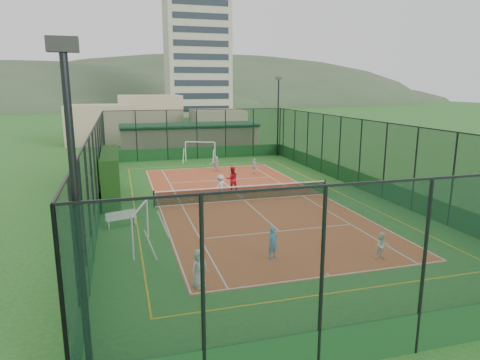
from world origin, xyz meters
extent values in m
plane|color=#226424|center=(0.00, 0.00, 0.00)|extent=(300.00, 300.00, 0.00)
cube|color=#B44628|center=(0.00, 0.00, 0.01)|extent=(11.17, 23.97, 0.01)
cube|color=beige|center=(12.00, 82.00, 15.00)|extent=(15.00, 12.00, 30.00)
cube|color=black|center=(-8.30, 2.76, 1.56)|extent=(1.07, 7.13, 3.12)
imported|color=silver|center=(-5.08, -11.41, 0.75)|extent=(0.86, 0.75, 1.48)
imported|color=#4986CF|center=(-1.54, -9.61, 0.71)|extent=(0.61, 0.52, 1.41)
imported|color=white|center=(2.95, -10.96, 0.61)|extent=(0.67, 0.58, 1.20)
imported|color=silver|center=(-1.30, 1.20, 0.78)|extent=(1.14, 1.02, 1.54)
imported|color=silver|center=(3.20, 7.80, 0.69)|extent=(0.84, 0.73, 1.36)
imported|color=silver|center=(0.41, 10.09, 0.68)|extent=(1.27, 0.96, 1.33)
imported|color=#B41320|center=(-0.14, 2.53, 0.90)|extent=(0.90, 0.72, 1.77)
sphere|color=#CCE033|center=(0.94, 2.14, 0.04)|extent=(0.07, 0.07, 0.07)
sphere|color=#CCE033|center=(-0.39, 1.08, 0.04)|extent=(0.07, 0.07, 0.07)
sphere|color=#CCE033|center=(-1.05, 1.51, 0.04)|extent=(0.07, 0.07, 0.07)
sphere|color=#CCE033|center=(-1.86, 0.99, 0.04)|extent=(0.07, 0.07, 0.07)
sphere|color=#CCE033|center=(-0.97, 0.98, 0.04)|extent=(0.07, 0.07, 0.07)
camera|label=1|loc=(-7.65, -25.91, 7.30)|focal=32.00mm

